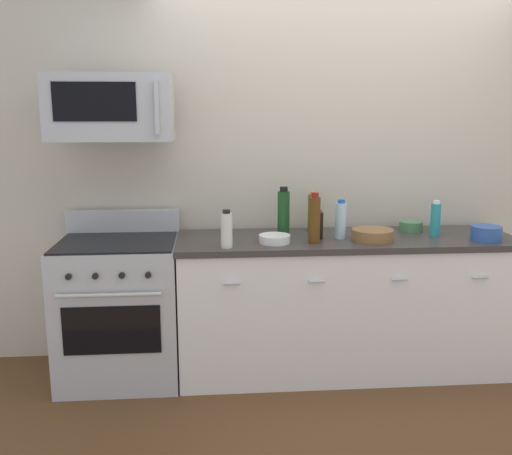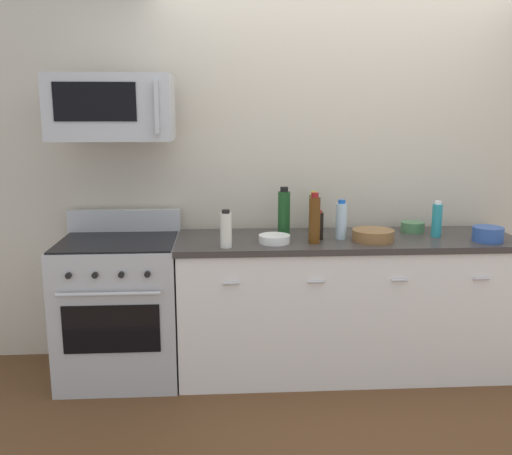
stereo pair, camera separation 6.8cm
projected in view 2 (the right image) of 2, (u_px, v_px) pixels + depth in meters
The scene contains 16 objects.
ground_plane at pixel (343, 368), 3.85m from camera, with size 6.37×6.37×0.00m, color brown.
back_wall at pixel (337, 166), 3.98m from camera, with size 5.31×0.10×2.70m, color beige.
counter_unit at pixel (345, 305), 3.76m from camera, with size 2.22×0.66×0.92m.
range_oven at pixel (121, 308), 3.67m from camera, with size 0.76×0.69×1.07m.
microwave at pixel (112, 108), 3.46m from camera, with size 0.74×0.44×0.40m.
bottle_dish_soap at pixel (437, 220), 3.67m from camera, with size 0.06×0.06×0.24m.
bottle_vinegar_white at pixel (226, 230), 3.38m from camera, with size 0.07×0.07×0.23m.
bottle_wine_amber at pixel (314, 219), 3.48m from camera, with size 0.07×0.07×0.32m.
bottle_olive_oil at pixel (313, 212), 3.84m from camera, with size 0.06×0.06×0.27m.
bottle_water_clear at pixel (341, 220), 3.61m from camera, with size 0.07×0.07×0.25m.
bottle_wine_green at pixel (284, 213), 3.68m from camera, with size 0.08×0.08×0.33m.
bottle_soy_sauce_dark at pixel (319, 225), 3.60m from camera, with size 0.06×0.06×0.19m.
bowl_blue_mixing at pixel (488, 234), 3.55m from camera, with size 0.19×0.19×0.09m.
bowl_green_glaze at pixel (413, 227), 3.84m from camera, with size 0.16×0.16×0.07m.
bowl_wooden_salad at pixel (373, 235), 3.57m from camera, with size 0.27×0.27×0.07m.
bowl_white_ceramic at pixel (274, 239), 3.51m from camera, with size 0.20×0.20×0.05m.
Camera 2 is at (-0.81, -3.54, 1.72)m, focal length 39.44 mm.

